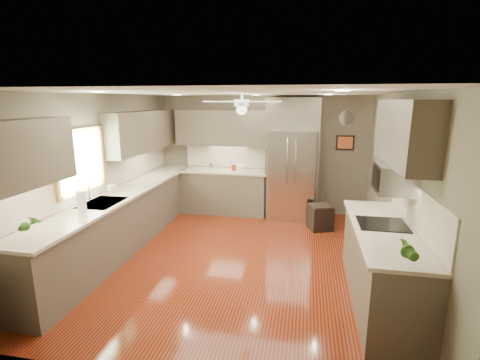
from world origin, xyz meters
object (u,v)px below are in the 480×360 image
(bowl, at_px, (240,169))
(refrigerator, at_px, (292,161))
(potted_plant_right, at_px, (407,250))
(potted_plant_left, at_px, (29,223))
(canister_b, at_px, (211,166))
(microwave, at_px, (394,178))
(soap_bottle, at_px, (112,187))
(paper_towel, at_px, (81,201))
(canister_c, at_px, (220,166))
(stool, at_px, (320,217))
(canister_d, at_px, (234,168))

(bowl, distance_m, refrigerator, 1.11)
(potted_plant_right, relative_size, bowl, 1.40)
(potted_plant_left, bearing_deg, potted_plant_right, 1.15)
(canister_b, bearing_deg, microwave, -42.39)
(soap_bottle, bearing_deg, potted_plant_left, -85.81)
(refrigerator, relative_size, paper_towel, 8.16)
(bowl, bearing_deg, refrigerator, -4.11)
(canister_c, bearing_deg, stool, -17.54)
(bowl, xyz_separation_m, refrigerator, (1.09, -0.08, 0.22))
(canister_b, bearing_deg, canister_d, -6.85)
(canister_c, height_order, bowl, canister_c)
(refrigerator, bearing_deg, microwave, -63.91)
(potted_plant_left, bearing_deg, soap_bottle, 94.19)
(canister_d, distance_m, potted_plant_left, 4.28)
(microwave, bearing_deg, stool, 109.63)
(canister_d, height_order, paper_towel, paper_towel)
(paper_towel, bearing_deg, canister_b, 73.85)
(refrigerator, distance_m, microwave, 3.03)
(potted_plant_right, xyz_separation_m, paper_towel, (-3.86, 0.85, -0.01))
(canister_b, height_order, refrigerator, refrigerator)
(canister_b, bearing_deg, stool, -17.31)
(paper_towel, bearing_deg, bowl, 63.61)
(refrigerator, xyz_separation_m, paper_towel, (-2.66, -3.08, -0.11))
(canister_c, xyz_separation_m, refrigerator, (1.54, -0.04, 0.16))
(canister_c, bearing_deg, refrigerator, -1.35)
(potted_plant_right, height_order, bowl, potted_plant_right)
(potted_plant_right, distance_m, microwave, 1.29)
(microwave, bearing_deg, refrigerator, 116.09)
(potted_plant_right, bearing_deg, canister_d, 121.55)
(potted_plant_left, bearing_deg, microwave, 18.15)
(canister_d, bearing_deg, canister_c, 178.66)
(canister_b, relative_size, paper_towel, 0.43)
(canister_d, height_order, bowl, canister_d)
(potted_plant_left, bearing_deg, canister_b, 77.58)
(bowl, bearing_deg, stool, -23.04)
(paper_towel, bearing_deg, potted_plant_right, -12.41)
(soap_bottle, height_order, potted_plant_right, potted_plant_right)
(potted_plant_left, distance_m, bowl, 4.37)
(potted_plant_left, bearing_deg, canister_c, 74.71)
(canister_b, distance_m, bowl, 0.65)
(paper_towel, bearing_deg, stool, 37.03)
(refrigerator, xyz_separation_m, stool, (0.59, -0.63, -0.95))
(bowl, distance_m, stool, 1.96)
(canister_c, height_order, stool, canister_c)
(soap_bottle, bearing_deg, refrigerator, 37.28)
(stool, bearing_deg, refrigerator, 132.75)
(potted_plant_right, bearing_deg, microwave, 84.18)
(canister_b, relative_size, refrigerator, 0.05)
(potted_plant_left, xyz_separation_m, refrigerator, (2.64, 4.01, 0.09))
(potted_plant_right, xyz_separation_m, bowl, (-2.29, 4.01, -0.12))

